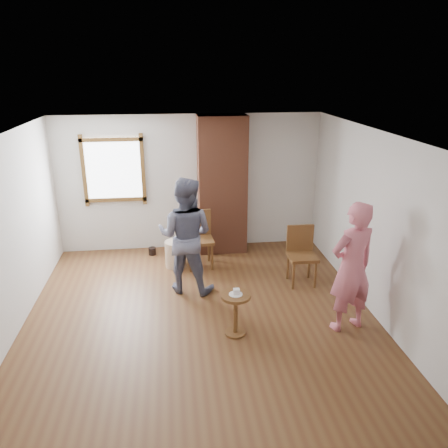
{
  "coord_description": "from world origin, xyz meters",
  "views": [
    {
      "loc": [
        -0.34,
        -5.4,
        3.43
      ],
      "look_at": [
        0.42,
        0.8,
        1.15
      ],
      "focal_mm": 35.0,
      "sensor_mm": 36.0,
      "label": 1
    }
  ],
  "objects": [
    {
      "name": "ground",
      "position": [
        0.0,
        0.0,
        0.0
      ],
      "size": [
        5.5,
        5.5,
        0.0
      ],
      "primitive_type": "plane",
      "color": "brown",
      "rests_on": "ground"
    },
    {
      "name": "room_shell",
      "position": [
        -0.06,
        0.61,
        1.81
      ],
      "size": [
        5.04,
        5.52,
        2.62
      ],
      "color": "silver",
      "rests_on": "ground"
    },
    {
      "name": "brick_chimney",
      "position": [
        0.6,
        2.5,
        1.3
      ],
      "size": [
        0.9,
        0.5,
        2.6
      ],
      "primitive_type": "cube",
      "color": "brown",
      "rests_on": "ground"
    },
    {
      "name": "stoneware_crock",
      "position": [
        -0.33,
        1.83,
        0.24
      ],
      "size": [
        0.47,
        0.47,
        0.48
      ],
      "primitive_type": "cylinder",
      "rotation": [
        0.0,
        0.0,
        0.32
      ],
      "color": "#C8AC90",
      "rests_on": "ground"
    },
    {
      "name": "dark_pot",
      "position": [
        -0.77,
        2.4,
        0.07
      ],
      "size": [
        0.15,
        0.15,
        0.14
      ],
      "primitive_type": "cylinder",
      "rotation": [
        0.0,
        0.0,
        0.07
      ],
      "color": "black",
      "rests_on": "ground"
    },
    {
      "name": "dining_chair_left",
      "position": [
        0.1,
        1.86,
        0.56
      ],
      "size": [
        0.5,
        0.5,
        1.0
      ],
      "rotation": [
        0.0,
        0.0,
        0.07
      ],
      "color": "brown",
      "rests_on": "ground"
    },
    {
      "name": "dining_chair_right",
      "position": [
        1.73,
        0.99,
        0.54
      ],
      "size": [
        0.46,
        0.46,
        0.96
      ],
      "rotation": [
        0.0,
        0.0,
        -0.02
      ],
      "color": "brown",
      "rests_on": "ground"
    },
    {
      "name": "side_table",
      "position": [
        0.43,
        -0.4,
        0.4
      ],
      "size": [
        0.4,
        0.4,
        0.6
      ],
      "color": "brown",
      "rests_on": "ground"
    },
    {
      "name": "cake_plate",
      "position": [
        0.43,
        -0.4,
        0.6
      ],
      "size": [
        0.18,
        0.18,
        0.01
      ],
      "primitive_type": "cylinder",
      "color": "white",
      "rests_on": "side_table"
    },
    {
      "name": "cake_slice",
      "position": [
        0.44,
        -0.4,
        0.64
      ],
      "size": [
        0.08,
        0.07,
        0.06
      ],
      "primitive_type": "cube",
      "color": "white",
      "rests_on": "cake_plate"
    },
    {
      "name": "man",
      "position": [
        -0.16,
        0.95,
        0.93
      ],
      "size": [
        1.09,
        0.96,
        1.86
      ],
      "primitive_type": "imported",
      "rotation": [
        0.0,
        0.0,
        2.8
      ],
      "color": "black",
      "rests_on": "ground"
    },
    {
      "name": "person_pink",
      "position": [
        1.97,
        -0.43,
        0.91
      ],
      "size": [
        0.76,
        0.61,
        1.82
      ],
      "primitive_type": "imported",
      "rotation": [
        0.0,
        0.0,
        3.43
      ],
      "color": "#D56A7B",
      "rests_on": "ground"
    }
  ]
}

